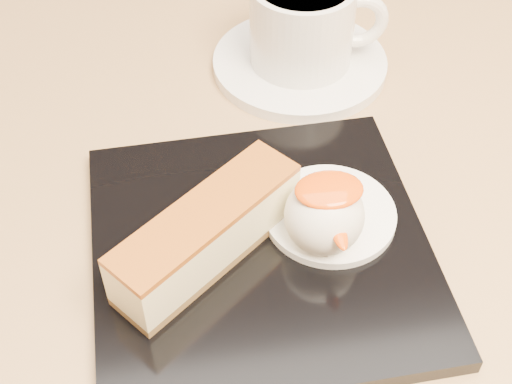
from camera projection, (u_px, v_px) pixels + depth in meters
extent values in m
cube|color=olive|center=(288.00, 207.00, 0.54)|extent=(0.80, 0.80, 0.04)
cube|color=black|center=(261.00, 248.00, 0.47)|extent=(0.23, 0.23, 0.01)
cube|color=brown|center=(209.00, 252.00, 0.46)|extent=(0.13, 0.11, 0.01)
cube|color=#FFF1A6|center=(207.00, 232.00, 0.45)|extent=(0.13, 0.11, 0.03)
cube|color=maroon|center=(206.00, 212.00, 0.43)|extent=(0.13, 0.11, 0.00)
cylinder|color=white|center=(330.00, 214.00, 0.48)|extent=(0.09, 0.09, 0.01)
sphere|color=white|center=(324.00, 216.00, 0.45)|extent=(0.05, 0.05, 0.05)
ellipsoid|color=#F84F07|center=(329.00, 190.00, 0.44)|extent=(0.04, 0.03, 0.01)
ellipsoid|color=green|center=(281.00, 194.00, 0.49)|extent=(0.02, 0.01, 0.00)
ellipsoid|color=green|center=(294.00, 186.00, 0.50)|extent=(0.02, 0.02, 0.00)
ellipsoid|color=green|center=(268.00, 187.00, 0.50)|extent=(0.01, 0.02, 0.00)
cylinder|color=white|center=(300.00, 63.00, 0.62)|extent=(0.15, 0.15, 0.01)
cylinder|color=white|center=(302.00, 24.00, 0.59)|extent=(0.09, 0.09, 0.07)
torus|color=white|center=(359.00, 21.00, 0.59)|extent=(0.05, 0.01, 0.05)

